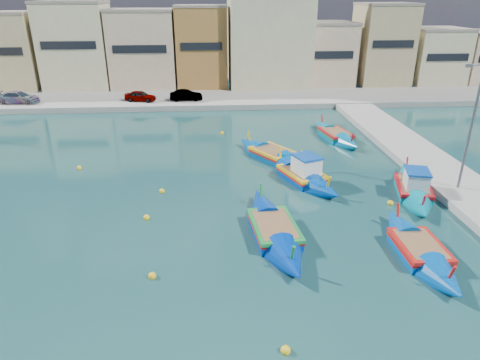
# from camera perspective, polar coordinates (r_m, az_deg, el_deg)

# --- Properties ---
(ground) EXTENTS (160.00, 160.00, 0.00)m
(ground) POSITION_cam_1_polar(r_m,az_deg,el_deg) (20.63, -10.13, -10.56)
(ground) COLOR #163E42
(ground) RESTS_ON ground
(north_quay) EXTENTS (80.00, 8.00, 0.60)m
(north_quay) POSITION_cam_1_polar(r_m,az_deg,el_deg) (50.32, -6.77, 10.54)
(north_quay) COLOR gray
(north_quay) RESTS_ON ground
(north_townhouses) EXTENTS (83.20, 7.87, 10.19)m
(north_townhouses) POSITION_cam_1_polar(r_m,az_deg,el_deg) (56.91, 0.33, 16.98)
(north_townhouses) COLOR tan
(north_townhouses) RESTS_ON ground
(church_block) EXTENTS (10.00, 10.00, 19.10)m
(church_block) POSITION_cam_1_polar(r_m,az_deg,el_deg) (57.61, 3.80, 20.42)
(church_block) COLOR #C3BA91
(church_block) RESTS_ON ground
(quay_street_lamp) EXTENTS (1.18, 0.16, 8.00)m
(quay_street_lamp) POSITION_cam_1_polar(r_m,az_deg,el_deg) (28.41, 28.34, 6.21)
(quay_street_lamp) COLOR #595B60
(quay_street_lamp) RESTS_ON ground
(parked_cars) EXTENTS (22.10, 2.17, 1.26)m
(parked_cars) POSITION_cam_1_polar(r_m,az_deg,el_deg) (50.21, -18.79, 10.51)
(parked_cars) COLOR #4C1919
(parked_cars) RESTS_ON north_quay
(luzzu_turquoise_cabin) EXTENTS (4.02, 8.58, 2.70)m
(luzzu_turquoise_cabin) POSITION_cam_1_polar(r_m,az_deg,el_deg) (28.68, 22.08, -1.12)
(luzzu_turquoise_cabin) COLOR #00829B
(luzzu_turquoise_cabin) RESTS_ON ground
(luzzu_blue_cabin) EXTENTS (4.79, 8.37, 2.90)m
(luzzu_blue_cabin) POSITION_cam_1_polar(r_m,az_deg,el_deg) (28.77, 8.28, 0.59)
(luzzu_blue_cabin) COLOR #0040A4
(luzzu_blue_cabin) RESTS_ON ground
(luzzu_cyan_mid) EXTENTS (3.32, 8.40, 2.42)m
(luzzu_cyan_mid) POSITION_cam_1_polar(r_m,az_deg,el_deg) (37.91, 12.60, 5.77)
(luzzu_cyan_mid) COLOR #006C9C
(luzzu_cyan_mid) RESTS_ON ground
(luzzu_green) EXTENTS (6.18, 7.97, 2.57)m
(luzzu_green) POSITION_cam_1_polar(r_m,az_deg,el_deg) (32.42, 4.36, 3.29)
(luzzu_green) COLOR #0051A3
(luzzu_green) RESTS_ON ground
(luzzu_blue_south) EXTENTS (2.96, 9.28, 2.63)m
(luzzu_blue_south) POSITION_cam_1_polar(r_m,az_deg,el_deg) (22.14, 4.57, -6.83)
(luzzu_blue_south) COLOR #0031A4
(luzzu_blue_south) RESTS_ON ground
(luzzu_cyan_south) EXTENTS (2.04, 7.70, 2.39)m
(luzzu_cyan_south) POSITION_cam_1_polar(r_m,az_deg,el_deg) (22.22, 22.75, -8.74)
(luzzu_cyan_south) COLOR #004EAE
(luzzu_cyan_south) RESTS_ON ground
(mooring_buoys) EXTENTS (20.29, 25.89, 0.36)m
(mooring_buoys) POSITION_cam_1_polar(r_m,az_deg,el_deg) (25.57, -5.30, -2.97)
(mooring_buoys) COLOR yellow
(mooring_buoys) RESTS_ON ground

